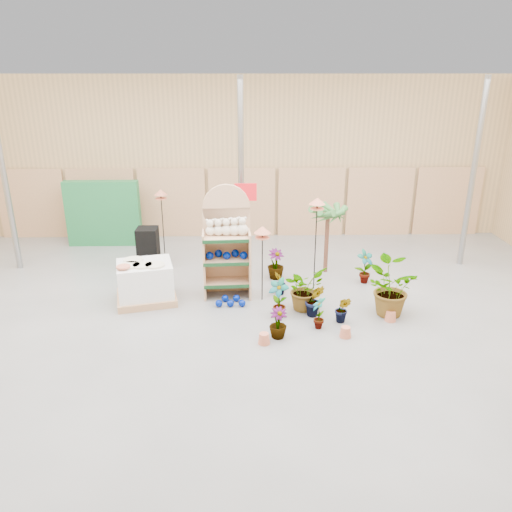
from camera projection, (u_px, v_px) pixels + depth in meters
The scene contains 23 objects.
room at pixel (241, 206), 9.28m from camera, with size 15.20×12.10×4.70m.
display_shelf at pixel (227, 245), 10.60m from camera, with size 1.03×0.68×2.39m.
teddy_bears at pixel (228, 228), 10.35m from camera, with size 0.89×0.24×0.39m.
gazing_balls_shelf at pixel (227, 255), 10.52m from camera, with size 0.88×0.30×0.17m.
gazing_balls_floor at pixel (231, 301), 10.38m from camera, with size 0.63×0.39×0.15m.
pallet_stack at pixel (145, 282), 10.42m from camera, with size 1.40×1.26×0.89m.
charcoal_planters at pixel (148, 248), 12.23m from camera, with size 0.50×0.50×1.00m.
trellis_stock at pixel (103, 213), 13.67m from camera, with size 2.00×0.30×1.80m, color #1C6B36.
offer_sign at pixel (246, 210), 11.44m from camera, with size 0.50×0.08×2.20m.
bird_table_front at pixel (262, 232), 10.10m from camera, with size 0.34×0.34×1.63m.
bird_table_right at pixel (317, 204), 10.51m from camera, with size 0.34×0.34×2.08m.
bird_table_back at pixel (161, 194), 12.73m from camera, with size 0.34×0.34×1.74m.
palm at pixel (328, 212), 11.60m from camera, with size 0.70×0.70×1.75m.
potted_plant_0 at pixel (279, 298), 9.74m from camera, with size 0.43×0.29×0.81m, color #357131.
potted_plant_1 at pixel (315, 300), 9.82m from camera, with size 0.38×0.30×0.68m, color #357131.
potted_plant_2 at pixel (304, 288), 10.08m from camera, with size 0.82×0.71×0.91m, color #357131.
potted_plant_4 at pixel (365, 267), 11.33m from camera, with size 0.42×0.28×0.80m, color #357131.
potted_plant_5 at pixel (280, 283), 10.77m from camera, with size 0.30×0.24×0.55m, color #357131.
potted_plant_7 at pixel (278, 323), 9.03m from camera, with size 0.32×0.32×0.57m, color #357131.
potted_plant_8 at pixel (319, 313), 9.36m from camera, with size 0.34×0.23×0.64m, color #357131.
potted_plant_9 at pixel (343, 309), 9.59m from camera, with size 0.30×0.24×0.55m, color #357131.
potted_plant_10 at pixel (388, 289), 9.81m from camera, with size 1.01×0.87×1.12m, color #357131.
potted_plant_11 at pixel (276, 264), 11.61m from camera, with size 0.39×0.39×0.71m, color #357131.
Camera 1 is at (0.06, -8.11, 4.60)m, focal length 35.00 mm.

